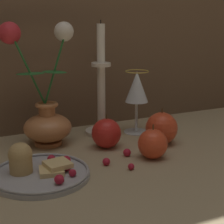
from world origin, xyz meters
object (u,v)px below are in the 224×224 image
(wine_glass, at_px, (137,90))
(apple_near_glass, at_px, (153,144))
(candlestick, at_px, (101,96))
(apple_beside_vase, at_px, (162,128))
(vase, at_px, (45,110))
(plate_with_pastries, at_px, (38,170))
(apple_at_table_edge, at_px, (106,133))

(wine_glass, relative_size, apple_near_glass, 2.15)
(apple_near_glass, bearing_deg, candlestick, 98.67)
(wine_glass, relative_size, apple_beside_vase, 1.85)
(vase, height_order, apple_beside_vase, vase)
(apple_beside_vase, distance_m, apple_near_glass, 0.11)
(plate_with_pastries, distance_m, apple_beside_vase, 0.35)
(wine_glass, distance_m, apple_at_table_edge, 0.17)
(plate_with_pastries, bearing_deg, candlestick, 42.14)
(wine_glass, bearing_deg, apple_beside_vase, -83.60)
(vase, bearing_deg, candlestick, 8.24)
(plate_with_pastries, bearing_deg, apple_beside_vase, 11.37)
(apple_at_table_edge, bearing_deg, vase, 146.39)
(vase, relative_size, apple_beside_vase, 3.26)
(apple_near_glass, bearing_deg, apple_at_table_edge, 121.53)
(plate_with_pastries, bearing_deg, wine_glass, 28.86)
(wine_glass, xyz_separation_m, candlestick, (-0.09, 0.03, -0.01))
(vase, xyz_separation_m, apple_near_glass, (0.20, -0.20, -0.06))
(vase, bearing_deg, apple_near_glass, -44.89)
(candlestick, height_order, apple_near_glass, candlestick)
(plate_with_pastries, distance_m, apple_near_glass, 0.27)
(wine_glass, bearing_deg, plate_with_pastries, -151.14)
(wine_glass, height_order, apple_beside_vase, wine_glass)
(vase, xyz_separation_m, plate_with_pastries, (-0.07, -0.19, -0.08))
(candlestick, height_order, apple_at_table_edge, candlestick)
(plate_with_pastries, relative_size, wine_glass, 1.15)
(apple_beside_vase, bearing_deg, vase, 155.97)
(apple_beside_vase, xyz_separation_m, apple_near_glass, (-0.07, -0.08, -0.01))
(vase, relative_size, plate_with_pastries, 1.53)
(wine_glass, bearing_deg, candlestick, 161.16)
(plate_with_pastries, xyz_separation_m, apple_beside_vase, (0.34, 0.07, 0.03))
(candlestick, distance_m, apple_near_glass, 0.24)
(wine_glass, bearing_deg, apple_near_glass, -107.46)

